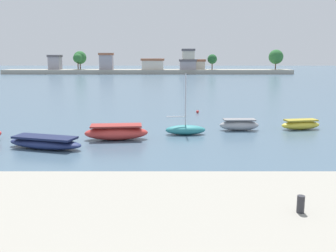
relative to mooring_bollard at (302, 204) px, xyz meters
name	(u,v)px	position (x,y,z in m)	size (l,w,h in m)	color
ground_plane	(34,187)	(-10.21, 7.95, -2.33)	(400.00, 400.00, 0.00)	#476075
mooring_bollard	(302,204)	(0.00, 0.00, 0.00)	(0.21, 0.21, 0.48)	#2D2D33
moored_boat_1	(46,143)	(-12.03, 15.77, -1.93)	(5.74, 3.20, 0.85)	navy
moored_boat_2	(117,132)	(-7.52, 18.55, -1.78)	(4.89, 2.20, 1.14)	#C63833
moored_boat_3	(186,129)	(-2.23, 20.42, -1.92)	(3.27, 1.40, 4.88)	teal
moored_boat_4	(240,125)	(2.40, 22.17, -1.86)	(3.35, 1.27, 0.97)	#9E9EA3
moored_boat_5	(301,125)	(7.74, 22.58, -1.92)	(3.60, 1.72, 0.87)	yellow
mooring_buoy_1	(198,112)	(-0.39, 31.83, -2.17)	(0.33, 0.33, 0.33)	red
distant_shoreline	(154,67)	(-8.57, 117.83, -0.22)	(93.11, 8.45, 8.03)	#9E998C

